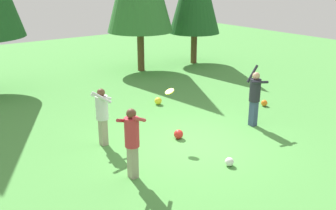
% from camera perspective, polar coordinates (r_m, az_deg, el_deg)
% --- Properties ---
extents(ground_plane, '(40.00, 40.00, 0.00)m').
position_cam_1_polar(ground_plane, '(11.04, 3.73, -5.58)').
color(ground_plane, '#4C9342').
extents(person_thrower, '(0.60, 0.59, 1.92)m').
position_cam_1_polar(person_thrower, '(12.18, 12.76, 1.59)').
color(person_thrower, '#38476B').
rests_on(person_thrower, ground_plane).
extents(person_catcher, '(0.70, 0.66, 1.65)m').
position_cam_1_polar(person_catcher, '(10.68, -9.76, -1.03)').
color(person_catcher, gray).
rests_on(person_catcher, ground_plane).
extents(person_bystander, '(0.75, 0.72, 1.72)m').
position_cam_1_polar(person_bystander, '(8.84, -5.37, -4.81)').
color(person_bystander, gray).
rests_on(person_bystander, ground_plane).
extents(frisbee, '(0.28, 0.30, 0.14)m').
position_cam_1_polar(frisbee, '(10.74, 0.23, 2.02)').
color(frisbee, yellow).
extents(ball_yellow, '(0.27, 0.27, 0.27)m').
position_cam_1_polar(ball_yellow, '(14.11, -1.47, 0.60)').
color(ball_yellow, yellow).
rests_on(ball_yellow, ground_plane).
extents(ball_white, '(0.22, 0.22, 0.22)m').
position_cam_1_polar(ball_white, '(9.83, 9.10, -8.32)').
color(ball_white, white).
rests_on(ball_white, ground_plane).
extents(ball_red, '(0.27, 0.27, 0.27)m').
position_cam_1_polar(ball_red, '(11.22, 1.58, -4.36)').
color(ball_red, red).
rests_on(ball_red, ground_plane).
extents(ball_orange, '(0.23, 0.23, 0.23)m').
position_cam_1_polar(ball_orange, '(14.39, 14.10, 0.29)').
color(ball_orange, orange).
rests_on(ball_orange, ground_plane).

